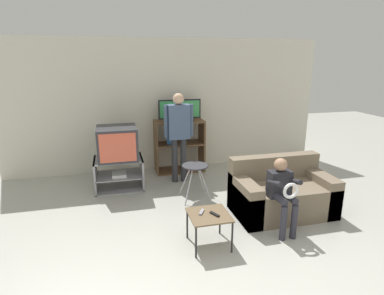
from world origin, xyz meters
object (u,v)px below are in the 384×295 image
at_px(television_flat, 180,111).
at_px(remote_control_black, 215,214).
at_px(couch, 281,194).
at_px(television_main, 117,143).
at_px(folding_stool, 195,170).
at_px(person_seated_child, 282,189).
at_px(tv_stand, 119,174).
at_px(snack_table, 209,218).
at_px(person_standing_adult, 179,129).
at_px(remote_control_white, 202,212).
at_px(media_shelf, 179,146).

xyz_separation_m(television_flat, remote_control_black, (-0.16, -2.75, -0.81)).
bearing_deg(couch, television_main, 146.58).
height_order(folding_stool, person_seated_child, person_seated_child).
distance_m(tv_stand, snack_table, 2.32).
bearing_deg(person_standing_adult, remote_control_black, -90.70).
xyz_separation_m(remote_control_black, remote_control_white, (-0.14, 0.09, 0.00)).
height_order(television_flat, couch, television_flat).
distance_m(tv_stand, media_shelf, 1.39).
relative_size(snack_table, couch, 0.34).
distance_m(television_main, media_shelf, 1.39).
relative_size(television_main, remote_control_white, 4.60).
distance_m(television_flat, folding_stool, 1.55).
height_order(couch, person_standing_adult, person_standing_adult).
distance_m(media_shelf, person_standing_adult, 0.73).
relative_size(remote_control_white, person_standing_adult, 0.09).
distance_m(television_main, television_flat, 1.43).
distance_m(couch, person_standing_adult, 2.12).
relative_size(media_shelf, person_seated_child, 1.06).
height_order(tv_stand, television_main, television_main).
height_order(tv_stand, media_shelf, media_shelf).
xyz_separation_m(television_main, remote_control_black, (1.06, -2.12, -0.40)).
distance_m(television_main, couch, 2.80).
bearing_deg(snack_table, tv_stand, 115.66).
bearing_deg(folding_stool, snack_table, -97.44).
xyz_separation_m(remote_control_white, person_seated_child, (1.09, 0.04, 0.17)).
bearing_deg(couch, remote_control_white, -159.37).
xyz_separation_m(media_shelf, folding_stool, (-0.03, -1.37, -0.04)).
distance_m(media_shelf, remote_control_black, 2.76).
relative_size(television_main, couch, 0.47).
relative_size(folding_stool, remote_control_black, 4.05).
relative_size(television_flat, person_standing_adult, 0.51).
bearing_deg(television_main, snack_table, -64.38).
bearing_deg(snack_table, couch, 23.95).
distance_m(tv_stand, television_flat, 1.68).
bearing_deg(person_seated_child, remote_control_black, -171.92).
relative_size(couch, person_seated_child, 1.44).
height_order(person_standing_adult, person_seated_child, person_standing_adult).
xyz_separation_m(television_flat, couch, (1.07, -2.14, -0.94)).
height_order(television_main, remote_control_black, television_main).
xyz_separation_m(snack_table, person_seated_child, (1.02, 0.10, 0.22)).
distance_m(tv_stand, remote_control_white, 2.24).
bearing_deg(remote_control_white, couch, 50.36).
bearing_deg(snack_table, person_standing_adult, 87.74).
xyz_separation_m(tv_stand, folding_stool, (1.18, -0.74, 0.22)).
xyz_separation_m(television_main, remote_control_white, (0.92, -2.03, -0.40)).
height_order(television_flat, person_seated_child, television_flat).
xyz_separation_m(snack_table, person_standing_adult, (0.09, 2.17, 0.62)).
xyz_separation_m(snack_table, remote_control_white, (-0.08, 0.06, 0.06)).
xyz_separation_m(television_main, television_flat, (1.22, 0.63, 0.41)).
bearing_deg(remote_control_black, television_main, 91.24).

